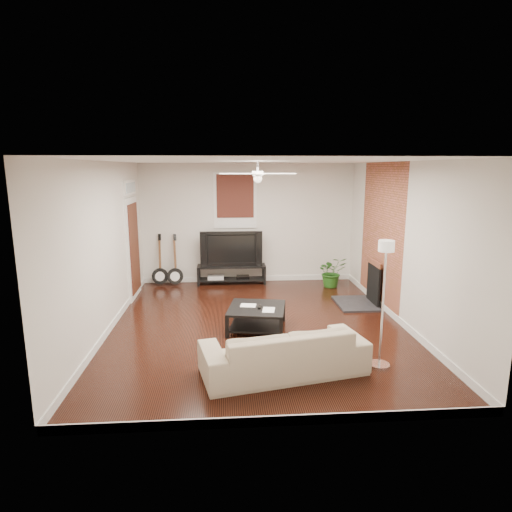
{
  "coord_description": "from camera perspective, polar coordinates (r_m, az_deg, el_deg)",
  "views": [
    {
      "loc": [
        -0.54,
        -7.06,
        2.69
      ],
      "look_at": [
        0.0,
        0.4,
        1.15
      ],
      "focal_mm": 30.08,
      "sensor_mm": 36.0,
      "label": 1
    }
  ],
  "objects": [
    {
      "name": "guitar_right",
      "position": [
        10.07,
        -10.79,
        -0.52
      ],
      "size": [
        0.41,
        0.33,
        1.21
      ],
      "primitive_type": null,
      "rotation": [
        0.0,
        0.0,
        0.17
      ],
      "color": "black",
      "rests_on": "floor"
    },
    {
      "name": "room",
      "position": [
        7.2,
        0.23,
        1.31
      ],
      "size": [
        5.01,
        6.01,
        2.81
      ],
      "color": "black",
      "rests_on": "ground"
    },
    {
      "name": "window_back",
      "position": [
        10.06,
        -2.78,
        7.4
      ],
      "size": [
        1.0,
        0.06,
        1.3
      ],
      "primitive_type": "cube",
      "color": "#3F1211",
      "rests_on": "wall_back"
    },
    {
      "name": "door_left",
      "position": [
        9.28,
        -16.04,
        2.25
      ],
      "size": [
        0.08,
        1.0,
        2.5
      ],
      "primitive_type": "cube",
      "color": "white",
      "rests_on": "wall_left"
    },
    {
      "name": "ceiling_fan",
      "position": [
        7.08,
        0.24,
        10.91
      ],
      "size": [
        1.24,
        1.24,
        0.32
      ],
      "primitive_type": null,
      "color": "white",
      "rests_on": "ceiling"
    },
    {
      "name": "floor_lamp",
      "position": [
        6.04,
        16.51,
        -6.22
      ],
      "size": [
        0.35,
        0.35,
        1.77
      ],
      "primitive_type": null,
      "rotation": [
        0.0,
        0.0,
        0.21
      ],
      "color": "silver",
      "rests_on": "floor"
    },
    {
      "name": "sofa",
      "position": [
        5.83,
        3.71,
        -12.41
      ],
      "size": [
        2.3,
        1.29,
        0.63
      ],
      "primitive_type": "imported",
      "rotation": [
        0.0,
        0.0,
        3.36
      ],
      "color": "tan",
      "rests_on": "floor"
    },
    {
      "name": "fireplace",
      "position": [
        8.8,
        14.17,
        -3.41
      ],
      "size": [
        0.8,
        1.1,
        0.92
      ],
      "primitive_type": "cube",
      "color": "black",
      "rests_on": "floor"
    },
    {
      "name": "tv_stand",
      "position": [
        10.15,
        -3.27,
        -2.46
      ],
      "size": [
        1.6,
        0.43,
        0.45
      ],
      "primitive_type": "cube",
      "color": "black",
      "rests_on": "floor"
    },
    {
      "name": "guitar_left",
      "position": [
        10.15,
        -12.74,
        -0.52
      ],
      "size": [
        0.39,
        0.29,
        1.21
      ],
      "primitive_type": null,
      "rotation": [
        0.0,
        0.0,
        0.07
      ],
      "color": "black",
      "rests_on": "floor"
    },
    {
      "name": "coffee_table",
      "position": [
        7.33,
        0.1,
        -8.27
      ],
      "size": [
        1.08,
        1.08,
        0.39
      ],
      "primitive_type": "cube",
      "rotation": [
        0.0,
        0.0,
        -0.18
      ],
      "color": "black",
      "rests_on": "floor"
    },
    {
      "name": "potted_plant",
      "position": [
        9.98,
        10.05,
        -2.08
      ],
      "size": [
        0.69,
        0.62,
        0.71
      ],
      "primitive_type": "imported",
      "rotation": [
        0.0,
        0.0,
        0.1
      ],
      "color": "#235D1A",
      "rests_on": "floor"
    },
    {
      "name": "tv",
      "position": [
        10.03,
        -3.31,
        1.09
      ],
      "size": [
        1.43,
        0.19,
        0.82
      ],
      "primitive_type": "imported",
      "color": "black",
      "rests_on": "tv_stand"
    },
    {
      "name": "brick_accent",
      "position": [
        8.71,
        16.28,
        2.64
      ],
      "size": [
        0.02,
        2.2,
        2.8
      ],
      "primitive_type": "cube",
      "color": "brown",
      "rests_on": "floor"
    }
  ]
}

